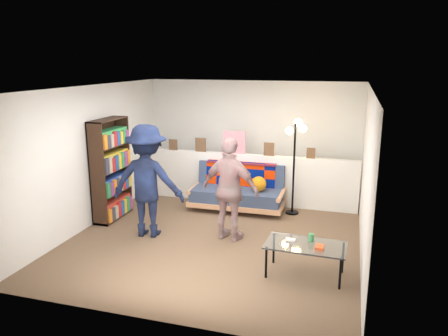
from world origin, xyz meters
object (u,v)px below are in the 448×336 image
bookshelf (111,173)px  futon_sofa (239,191)px  floor_lamp (295,147)px  coffee_table (306,246)px  person_right (230,190)px  person_left (147,181)px

bookshelf → futon_sofa: bearing=28.2°
futon_sofa → floor_lamp: floor_lamp is taller
bookshelf → coffee_table: 3.85m
futon_sofa → coffee_table: 2.82m
bookshelf → person_right: 2.35m
futon_sofa → person_right: (0.24, -1.47, 0.47)m
futon_sofa → bookshelf: (-2.08, -1.11, 0.49)m
bookshelf → person_left: size_ratio=0.99×
futon_sofa → floor_lamp: size_ratio=1.02×
bookshelf → floor_lamp: bearing=20.5°
bookshelf → person_left: (0.99, -0.55, 0.07)m
coffee_table → floor_lamp: bearing=101.4°
bookshelf → floor_lamp: size_ratio=1.02×
futon_sofa → person_right: bearing=-80.6°
person_left → person_right: 1.35m
futon_sofa → coffee_table: bearing=-57.0°
futon_sofa → coffee_table: futon_sofa is taller
coffee_table → person_right: bearing=145.4°
floor_lamp → person_right: 1.78m
futon_sofa → floor_lamp: bearing=3.1°
person_left → floor_lamp: bearing=-147.3°
floor_lamp → person_right: size_ratio=1.07×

